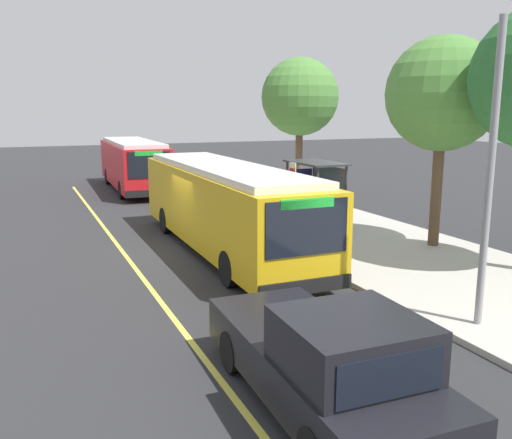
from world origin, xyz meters
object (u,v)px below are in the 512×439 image
at_px(transit_bus_main, 224,204).
at_px(transit_bus_second, 133,163).
at_px(route_sign_post, 293,190).
at_px(pedestrian_commuter, 285,206).
at_px(pickup_truck, 326,362).
at_px(waiting_bench, 319,210).

xyz_separation_m(transit_bus_main, transit_bus_second, (-15.79, 0.04, -0.00)).
distance_m(transit_bus_main, route_sign_post, 2.57).
bearing_deg(transit_bus_second, pedestrian_commuter, 11.43).
height_order(pickup_truck, waiting_bench, pickup_truck).
relative_size(transit_bus_second, waiting_bench, 6.66).
bearing_deg(pedestrian_commuter, pickup_truck, -23.52).
height_order(transit_bus_second, pedestrian_commuter, transit_bus_second).
distance_m(waiting_bench, route_sign_post, 3.78).
relative_size(pickup_truck, pedestrian_commuter, 3.23).
xyz_separation_m(route_sign_post, pedestrian_commuter, (-1.44, 0.41, -0.84)).
height_order(transit_bus_second, waiting_bench, transit_bus_second).
height_order(waiting_bench, pedestrian_commuter, pedestrian_commuter).
bearing_deg(pedestrian_commuter, waiting_bench, 116.07).
bearing_deg(route_sign_post, pedestrian_commuter, 164.29).
distance_m(pickup_truck, route_sign_post, 11.08).
bearing_deg(waiting_bench, pedestrian_commuter, -63.93).
xyz_separation_m(transit_bus_main, pedestrian_commuter, (-1.37, 2.95, -0.50)).
relative_size(waiting_bench, route_sign_post, 0.57).
bearing_deg(transit_bus_main, pickup_truck, -11.42).
relative_size(transit_bus_main, waiting_bench, 7.39).
relative_size(transit_bus_second, pickup_truck, 1.95).
distance_m(transit_bus_main, transit_bus_second, 15.79).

